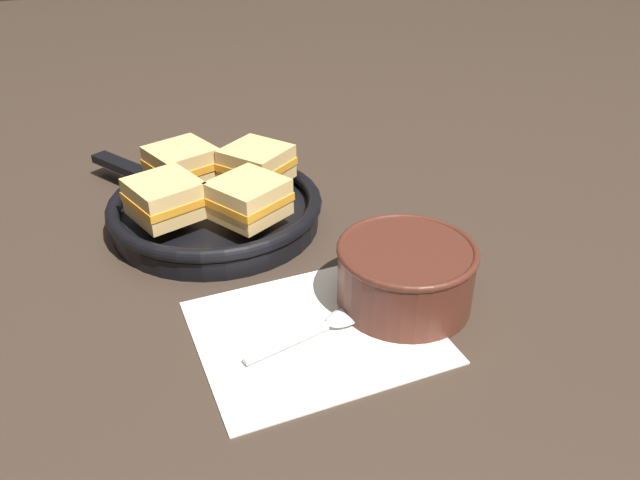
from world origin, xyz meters
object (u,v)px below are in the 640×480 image
at_px(sandwich_near_left, 249,199).
at_px(sandwich_far_left, 182,164).
at_px(sandwich_near_right, 257,164).
at_px(skillet, 215,210).
at_px(soup_bowl, 406,272).
at_px(spoon, 330,324).
at_px(sandwich_far_right, 165,198).

distance_m(sandwich_near_left, sandwich_far_left, 0.14).
distance_m(sandwich_near_left, sandwich_near_right, 0.10).
bearing_deg(skillet, soup_bowl, -60.99).
distance_m(soup_bowl, skillet, 0.29).
relative_size(skillet, sandwich_far_left, 3.71).
xyz_separation_m(spoon, sandwich_near_right, (0.02, 0.28, 0.06)).
height_order(spoon, sandwich_far_right, sandwich_far_right).
distance_m(spoon, sandwich_far_right, 0.26).
bearing_deg(sandwich_near_left, sandwich_far_left, 110.58).
bearing_deg(spoon, soup_bowl, -4.97).
bearing_deg(sandwich_near_left, sandwich_near_right, 65.58).
bearing_deg(soup_bowl, sandwich_near_left, 121.82).
bearing_deg(sandwich_far_right, soup_bowl, -47.52).
xyz_separation_m(sandwich_near_right, sandwich_far_left, (-0.09, 0.04, 0.00)).
distance_m(soup_bowl, sandwich_near_left, 0.21).
height_order(skillet, sandwich_far_right, sandwich_far_right).
bearing_deg(sandwich_near_right, sandwich_near_left, -114.42).
distance_m(spoon, sandwich_near_right, 0.29).
xyz_separation_m(spoon, sandwich_far_left, (-0.07, 0.32, 0.06)).
relative_size(sandwich_near_left, sandwich_far_right, 1.08).
bearing_deg(sandwich_near_left, soup_bowl, -58.18).
distance_m(skillet, sandwich_far_left, 0.08).
bearing_deg(skillet, sandwich_near_right, 18.88).
bearing_deg(spoon, sandwich_far_left, 91.08).
xyz_separation_m(soup_bowl, spoon, (-0.09, -0.01, -0.03)).
distance_m(sandwich_near_left, sandwich_far_right, 0.10).
bearing_deg(sandwich_far_right, spoon, -64.41).
bearing_deg(spoon, sandwich_near_left, 84.85).
relative_size(spoon, skillet, 0.38).
height_order(sandwich_far_left, sandwich_far_right, same).
bearing_deg(sandwich_near_right, sandwich_far_left, 155.58).
relative_size(sandwich_near_left, sandwich_far_left, 1.07).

